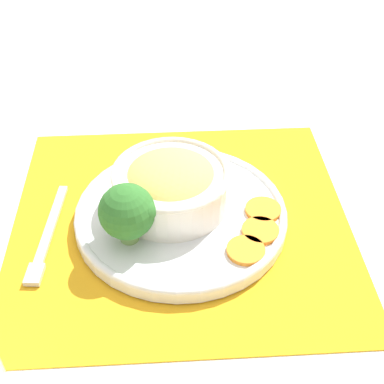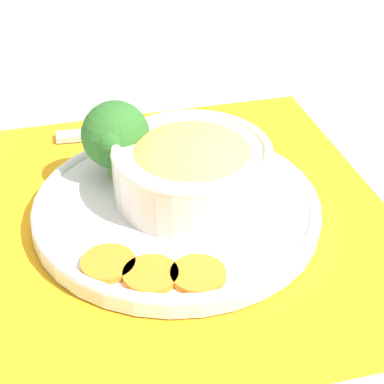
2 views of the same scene
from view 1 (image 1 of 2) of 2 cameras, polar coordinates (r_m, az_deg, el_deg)
name	(u,v)px [view 1 (image 1 of 2)]	position (r m, az deg, el deg)	size (l,w,h in m)	color
ground_plane	(181,222)	(0.74, -1.17, -3.19)	(4.00, 4.00, 0.00)	white
placemat	(181,221)	(0.74, -1.17, -3.08)	(0.51, 0.48, 0.00)	orange
plate	(181,214)	(0.73, -1.19, -2.33)	(0.29, 0.29, 0.02)	silver
bowl	(171,184)	(0.72, -2.25, 0.90)	(0.16, 0.16, 0.07)	silver
broccoli_floret	(127,212)	(0.66, -6.90, -2.12)	(0.07, 0.07, 0.08)	#759E51
carrot_slice_near	(246,250)	(0.68, 5.76, -6.21)	(0.05, 0.05, 0.01)	orange
carrot_slice_middle	(260,231)	(0.70, 7.30, -4.11)	(0.05, 0.05, 0.01)	orange
carrot_slice_far	(263,210)	(0.73, 7.59, -1.89)	(0.05, 0.05, 0.01)	orange
fork	(46,242)	(0.73, -15.36, -5.12)	(0.05, 0.18, 0.01)	#B7B7BC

